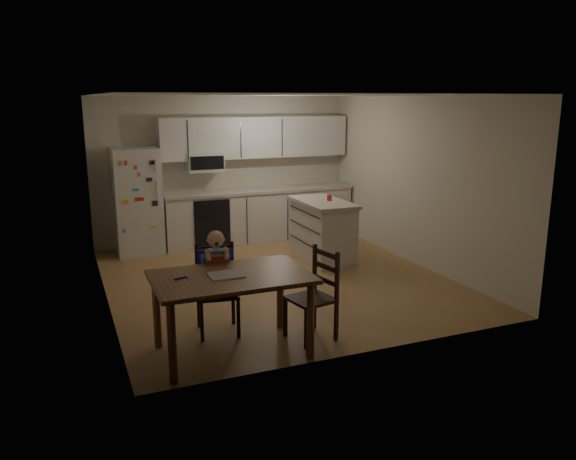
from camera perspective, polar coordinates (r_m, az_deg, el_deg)
The scene contains 10 objects.
room at distance 8.00m, azimuth -2.53°, elevation 4.54°, with size 4.52×5.01×2.51m.
refrigerator at distance 9.32m, azimuth -15.07°, elevation 2.85°, with size 0.72×0.70×1.70m, color silver.
kitchen_run at distance 9.87m, azimuth -3.25°, elevation 3.99°, with size 3.37×0.62×2.15m.
kitchen_island at distance 8.69m, azimuth 3.51°, elevation -0.01°, with size 0.66×1.26×0.93m.
red_cup at distance 8.60m, azimuth 4.23°, elevation 3.29°, with size 0.08×0.08×0.09m, color red.
dining_table at distance 5.46m, azimuth -5.78°, elevation -5.65°, with size 1.50×0.96×0.80m.
napkin at distance 5.41m, azimuth -6.35°, elevation -4.56°, with size 0.32×0.27×0.01m, color #BABBC0.
toddler_spoon at distance 5.38m, azimuth -10.94°, elevation -4.83°, with size 0.02×0.02×0.12m, color #2A1EC2.
chair_booster at distance 6.00m, azimuth -7.30°, elevation -4.15°, with size 0.48×0.48×1.12m.
chair_side at distance 5.86m, azimuth 3.08°, elevation -5.91°, with size 0.50×0.50×0.95m.
Camera 1 is at (-2.68, -6.96, 2.45)m, focal length 35.00 mm.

